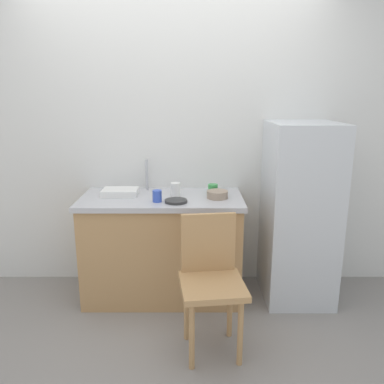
# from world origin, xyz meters

# --- Properties ---
(ground_plane) EXTENTS (8.00, 8.00, 0.00)m
(ground_plane) POSITION_xyz_m (0.00, 0.00, 0.00)
(ground_plane) COLOR gray
(back_wall) EXTENTS (4.80, 0.10, 2.52)m
(back_wall) POSITION_xyz_m (0.00, 1.00, 1.26)
(back_wall) COLOR silver
(back_wall) RESTS_ON ground_plane
(cabinet_base) EXTENTS (1.24, 0.60, 0.81)m
(cabinet_base) POSITION_xyz_m (-0.07, 0.65, 0.41)
(cabinet_base) COLOR tan
(cabinet_base) RESTS_ON ground_plane
(countertop) EXTENTS (1.28, 0.64, 0.04)m
(countertop) POSITION_xyz_m (-0.07, 0.65, 0.83)
(countertop) COLOR #B7B7BC
(countertop) RESTS_ON cabinet_base
(faucet) EXTENTS (0.02, 0.02, 0.26)m
(faucet) POSITION_xyz_m (-0.21, 0.90, 0.98)
(faucet) COLOR #B7B7BC
(faucet) RESTS_ON countertop
(refrigerator) EXTENTS (0.53, 0.61, 1.43)m
(refrigerator) POSITION_xyz_m (1.03, 0.64, 0.72)
(refrigerator) COLOR silver
(refrigerator) RESTS_ON ground_plane
(chair) EXTENTS (0.45, 0.45, 0.89)m
(chair) POSITION_xyz_m (0.29, -0.05, 0.50)
(chair) COLOR tan
(chair) RESTS_ON ground_plane
(dish_tray) EXTENTS (0.28, 0.20, 0.05)m
(dish_tray) POSITION_xyz_m (-0.41, 0.69, 0.88)
(dish_tray) COLOR white
(dish_tray) RESTS_ON countertop
(terracotta_bowl) EXTENTS (0.16, 0.16, 0.06)m
(terracotta_bowl) POSITION_xyz_m (0.37, 0.61, 0.88)
(terracotta_bowl) COLOR gray
(terracotta_bowl) RESTS_ON countertop
(hotplate) EXTENTS (0.17, 0.17, 0.02)m
(hotplate) POSITION_xyz_m (0.05, 0.48, 0.86)
(hotplate) COLOR #2D2D2D
(hotplate) RESTS_ON countertop
(cup_white) EXTENTS (0.08, 0.08, 0.11)m
(cup_white) POSITION_xyz_m (0.04, 0.67, 0.90)
(cup_white) COLOR white
(cup_white) RESTS_ON countertop
(cup_green) EXTENTS (0.08, 0.08, 0.08)m
(cup_green) POSITION_xyz_m (0.34, 0.75, 0.89)
(cup_green) COLOR green
(cup_green) RESTS_ON countertop
(cup_blue) EXTENTS (0.07, 0.07, 0.09)m
(cup_blue) POSITION_xyz_m (-0.09, 0.50, 0.89)
(cup_blue) COLOR blue
(cup_blue) RESTS_ON countertop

